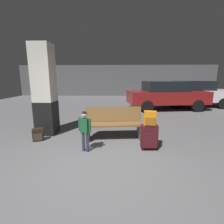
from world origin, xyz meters
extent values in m
cube|color=slate|center=(0.00, 4.00, -0.05)|extent=(18.00, 18.00, 0.10)
cube|color=#565658|center=(0.00, 12.86, 1.40)|extent=(18.00, 0.12, 2.80)
cube|color=black|center=(-1.87, 2.06, 0.50)|extent=(0.57, 0.57, 1.00)
cube|color=silver|center=(-1.87, 2.06, 1.83)|extent=(0.56, 0.56, 1.66)
cube|color=brown|center=(0.21, 1.62, 0.44)|extent=(1.64, 0.62, 0.05)
cube|color=brown|center=(0.18, 1.86, 0.68)|extent=(1.60, 0.29, 0.42)
cube|color=#4C4C51|center=(-0.51, 1.53, 0.21)|extent=(0.12, 0.41, 0.41)
cube|color=#4C4C51|center=(0.92, 1.70, 0.21)|extent=(0.12, 0.41, 0.41)
cube|color=#471419|center=(1.07, 0.99, 0.32)|extent=(0.39, 0.22, 0.56)
cube|color=#471419|center=(1.07, 0.88, 0.26)|extent=(0.34, 0.04, 0.36)
cube|color=#A5A5AA|center=(1.06, 1.07, 0.59)|extent=(0.14, 0.03, 0.02)
cylinder|color=black|center=(0.90, 1.07, 0.02)|extent=(0.02, 0.04, 0.04)
cylinder|color=black|center=(1.22, 1.08, 0.02)|extent=(0.02, 0.04, 0.04)
cube|color=orange|center=(1.07, 0.99, 0.77)|extent=(0.30, 0.19, 0.34)
cube|color=#9E5918|center=(1.05, 0.90, 0.72)|extent=(0.23, 0.06, 0.19)
cylinder|color=black|center=(1.07, 0.99, 0.93)|extent=(0.06, 0.03, 0.02)
cylinder|color=#33384C|center=(-0.39, 0.80, 0.23)|extent=(0.07, 0.07, 0.47)
cylinder|color=#33384C|center=(-0.49, 0.83, 0.23)|extent=(0.07, 0.07, 0.47)
cube|color=#1E5933|center=(-0.44, 0.81, 0.63)|extent=(0.22, 0.17, 0.33)
cylinder|color=#1E5933|center=(-0.31, 0.77, 0.65)|extent=(0.05, 0.05, 0.31)
cylinder|color=#1E5933|center=(-0.57, 0.86, 0.65)|extent=(0.05, 0.05, 0.31)
sphere|color=beige|center=(-0.44, 0.81, 0.88)|extent=(0.13, 0.13, 0.13)
sphere|color=black|center=(-0.44, 0.81, 0.90)|extent=(0.12, 0.12, 0.12)
cylinder|color=#E5D84C|center=(-0.47, 0.93, 0.65)|extent=(0.06, 0.06, 0.10)
cylinder|color=red|center=(-0.47, 0.93, 0.72)|extent=(0.01, 0.01, 0.06)
cube|color=black|center=(-1.88, 1.44, 0.17)|extent=(0.32, 0.26, 0.34)
cube|color=#423328|center=(-1.84, 1.36, 0.12)|extent=(0.22, 0.12, 0.19)
cylinder|color=black|center=(-1.88, 1.44, 0.33)|extent=(0.06, 0.05, 0.02)
cube|color=silver|center=(4.77, 7.35, 0.67)|extent=(4.16, 1.86, 0.64)
cube|color=black|center=(4.62, 7.35, 1.25)|extent=(2.16, 1.62, 0.52)
cylinder|color=black|center=(6.10, 8.10, 0.30)|extent=(0.61, 0.22, 0.60)
cylinder|color=black|center=(6.03, 6.50, 0.30)|extent=(0.61, 0.22, 0.60)
cylinder|color=black|center=(3.50, 8.20, 0.30)|extent=(0.61, 0.22, 0.60)
cylinder|color=black|center=(3.44, 6.60, 0.30)|extent=(0.61, 0.22, 0.60)
cube|color=maroon|center=(2.88, 6.27, 0.67)|extent=(4.29, 2.25, 0.64)
cube|color=black|center=(2.73, 6.25, 1.25)|extent=(2.29, 1.81, 0.52)
cylinder|color=black|center=(4.06, 7.24, 0.30)|extent=(0.62, 0.28, 0.60)
cylinder|color=black|center=(4.28, 5.66, 0.30)|extent=(0.62, 0.28, 0.60)
cylinder|color=black|center=(1.49, 6.89, 0.30)|extent=(0.62, 0.28, 0.60)
cylinder|color=black|center=(1.71, 5.30, 0.30)|extent=(0.62, 0.28, 0.60)
camera|label=1|loc=(0.35, -2.84, 1.71)|focal=26.88mm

